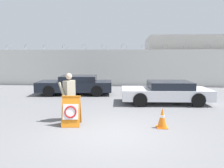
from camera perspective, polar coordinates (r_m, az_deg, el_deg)
name	(u,v)px	position (r m, az deg, el deg)	size (l,w,h in m)	color
ground_plane	(111,134)	(6.82, -0.20, -12.87)	(90.00, 90.00, 0.00)	slate
perimeter_wall	(124,68)	(17.56, 3.14, 4.26)	(36.00, 0.30, 3.35)	silver
building_block	(195,59)	(23.13, 20.76, 6.04)	(9.36, 7.31, 4.15)	beige
barricade_sign	(71,111)	(7.60, -10.58, -6.88)	(0.66, 0.69, 1.02)	orange
security_guard	(69,94)	(8.14, -11.10, -2.66)	(0.58, 0.59, 1.74)	black
traffic_cone_near	(162,118)	(7.46, 12.98, -8.62)	(0.35, 0.35, 0.67)	orange
parked_car_front_coupe	(76,85)	(13.77, -9.45, -0.17)	(4.69, 2.25, 1.17)	black
parked_car_rear_sedan	(166,92)	(11.34, 13.91, -1.99)	(4.44, 2.18, 1.10)	black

